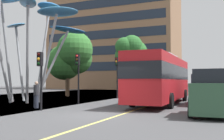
# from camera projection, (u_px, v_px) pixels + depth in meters

# --- Properties ---
(ground) EXTENTS (120.00, 240.00, 0.10)m
(ground) POSITION_uv_depth(u_px,v_px,m) (82.00, 115.00, 13.42)
(ground) COLOR #4C4C4F
(red_bus) EXTENTS (2.78, 11.45, 3.61)m
(red_bus) POSITION_uv_depth(u_px,v_px,m) (161.00, 77.00, 19.65)
(red_bus) COLOR red
(red_bus) RESTS_ON ground
(leaf_sculpture) EXTENTS (8.76, 9.61, 9.10)m
(leaf_sculpture) POSITION_uv_depth(u_px,v_px,m) (32.00, 16.00, 21.85)
(leaf_sculpture) COLOR #9EA0A5
(leaf_sculpture) RESTS_ON ground
(traffic_light_kerb_near) EXTENTS (0.28, 0.42, 3.31)m
(traffic_light_kerb_near) POSITION_uv_depth(u_px,v_px,m) (40.00, 68.00, 15.16)
(traffic_light_kerb_near) COLOR black
(traffic_light_kerb_near) RESTS_ON ground
(traffic_light_kerb_far) EXTENTS (0.28, 0.42, 3.66)m
(traffic_light_kerb_far) POSITION_uv_depth(u_px,v_px,m) (78.00, 68.00, 19.76)
(traffic_light_kerb_far) COLOR black
(traffic_light_kerb_far) RESTS_ON ground
(traffic_light_island_mid) EXTENTS (0.28, 0.42, 3.96)m
(traffic_light_island_mid) POSITION_uv_depth(u_px,v_px,m) (117.00, 69.00, 25.90)
(traffic_light_island_mid) COLOR black
(traffic_light_island_mid) RESTS_ON ground
(traffic_light_opposite) EXTENTS (0.28, 0.42, 3.50)m
(traffic_light_opposite) POSITION_uv_depth(u_px,v_px,m) (121.00, 73.00, 27.85)
(traffic_light_opposite) COLOR black
(traffic_light_opposite) RESTS_ON ground
(car_parked_near) EXTENTS (2.03, 3.83, 2.23)m
(car_parked_near) POSITION_uv_depth(u_px,v_px,m) (213.00, 94.00, 12.73)
(car_parked_near) COLOR #2D5138
(car_parked_near) RESTS_ON ground
(car_parked_mid) EXTENTS (1.94, 4.55, 2.14)m
(car_parked_mid) POSITION_uv_depth(u_px,v_px,m) (205.00, 91.00, 18.89)
(car_parked_mid) COLOR navy
(car_parked_mid) RESTS_ON ground
(car_parked_far) EXTENTS (1.96, 4.36, 2.32)m
(car_parked_far) POSITION_uv_depth(u_px,v_px,m) (217.00, 88.00, 23.98)
(car_parked_far) COLOR silver
(car_parked_far) RESTS_ON ground
(car_side_street) EXTENTS (2.06, 4.42, 2.10)m
(car_side_street) POSITION_uv_depth(u_px,v_px,m) (218.00, 87.00, 29.35)
(car_side_street) COLOR navy
(car_side_street) RESTS_ON ground
(car_far_side) EXTENTS (2.08, 4.56, 2.18)m
(car_far_side) POSITION_uv_depth(u_px,v_px,m) (220.00, 86.00, 36.00)
(car_far_side) COLOR #2D5138
(car_far_side) RESTS_ON ground
(street_lamp) EXTENTS (1.78, 0.44, 7.23)m
(street_lamp) POSITION_uv_depth(u_px,v_px,m) (5.00, 25.00, 14.22)
(street_lamp) COLOR gray
(street_lamp) RESTS_ON ground
(tree_pavement_near) EXTENTS (5.52, 4.41, 7.05)m
(tree_pavement_near) POSITION_uv_depth(u_px,v_px,m) (71.00, 57.00, 29.64)
(tree_pavement_near) COLOR brown
(tree_pavement_near) RESTS_ON ground
(tree_pavement_far) EXTENTS (4.64, 4.78, 8.37)m
(tree_pavement_far) POSITION_uv_depth(u_px,v_px,m) (130.00, 52.00, 39.18)
(tree_pavement_far) COLOR brown
(tree_pavement_far) RESTS_ON ground
(pedestrian) EXTENTS (0.34, 0.34, 1.66)m
(pedestrian) POSITION_uv_depth(u_px,v_px,m) (36.00, 95.00, 16.49)
(pedestrian) COLOR #2D3342
(pedestrian) RESTS_ON ground
(backdrop_building) EXTENTS (26.94, 13.10, 25.19)m
(backdrop_building) POSITION_uv_depth(u_px,v_px,m) (115.00, 32.00, 59.02)
(backdrop_building) COLOR #936B4C
(backdrop_building) RESTS_ON ground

